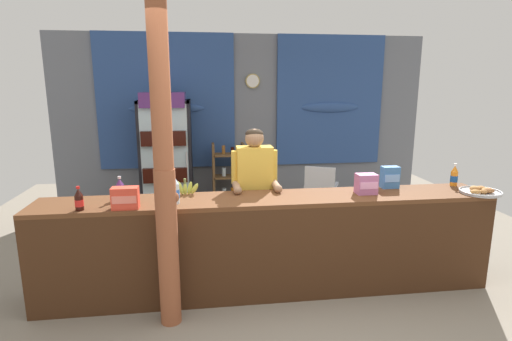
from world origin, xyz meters
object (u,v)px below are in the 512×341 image
object	(u,v)px
timber_post	(164,176)
snack_box_biscuit	(390,177)
soda_bottle_grape_soda	(120,189)
pastry_tray	(481,191)
snack_box_crackers	(125,198)
shopkeeper	(255,185)
soda_bottle_orange_soda	(454,176)
drink_fridge	(166,152)
stall_counter	(271,238)
snack_box_wafer	(366,184)
banana_bunch	(185,188)
soda_bottle_water	(174,190)
bottle_shelf_rack	(228,179)
plastic_lawn_chair	(321,191)
soda_bottle_cola	(79,200)

from	to	relation	value
timber_post	snack_box_biscuit	distance (m)	2.27
soda_bottle_grape_soda	pastry_tray	distance (m)	3.41
soda_bottle_grape_soda	snack_box_crackers	bearing A→B (deg)	-71.72
timber_post	soda_bottle_grape_soda	world-z (taller)	timber_post
snack_box_crackers	shopkeeper	bearing A→B (deg)	26.51
timber_post	soda_bottle_orange_soda	world-z (taller)	timber_post
drink_fridge	soda_bottle_grape_soda	xyz separation A→B (m)	(-0.24, -2.06, 0.01)
snack_box_crackers	snack_box_biscuit	size ratio (longest dim) A/B	1.00
snack_box_crackers	pastry_tray	bearing A→B (deg)	0.74
soda_bottle_orange_soda	timber_post	bearing A→B (deg)	-168.06
pastry_tray	stall_counter	bearing A→B (deg)	179.33
soda_bottle_grape_soda	snack_box_wafer	xyz separation A→B (m)	(2.30, -0.12, 0.01)
snack_box_biscuit	shopkeeper	bearing A→B (deg)	170.56
stall_counter	banana_bunch	distance (m)	0.94
timber_post	shopkeeper	bearing A→B (deg)	45.35
timber_post	snack_box_biscuit	xyz separation A→B (m)	(2.17, 0.61, -0.22)
soda_bottle_water	bottle_shelf_rack	bearing A→B (deg)	75.29
drink_fridge	plastic_lawn_chair	xyz separation A→B (m)	(2.16, -0.40, -0.53)
bottle_shelf_rack	banana_bunch	size ratio (longest dim) A/B	4.14
banana_bunch	shopkeeper	bearing A→B (deg)	16.23
shopkeeper	soda_bottle_cola	distance (m)	1.66
shopkeeper	soda_bottle_orange_soda	size ratio (longest dim) A/B	6.61
bottle_shelf_rack	snack_box_crackers	distance (m)	2.75
banana_bunch	snack_box_biscuit	bearing A→B (deg)	-0.65
snack_box_biscuit	pastry_tray	xyz separation A→B (m)	(0.78, -0.32, -0.09)
soda_bottle_grape_soda	snack_box_wafer	distance (m)	2.31
shopkeeper	pastry_tray	distance (m)	2.20
pastry_tray	shopkeeper	bearing A→B (deg)	165.65
drink_fridge	snack_box_wafer	world-z (taller)	drink_fridge
soda_bottle_cola	pastry_tray	size ratio (longest dim) A/B	0.54
soda_bottle_water	pastry_tray	world-z (taller)	soda_bottle_water
pastry_tray	snack_box_wafer	bearing A→B (deg)	172.65
drink_fridge	soda_bottle_grape_soda	size ratio (longest dim) A/B	8.72
drink_fridge	snack_box_wafer	distance (m)	3.00
stall_counter	pastry_tray	xyz separation A→B (m)	(2.04, -0.02, 0.38)
banana_bunch	timber_post	bearing A→B (deg)	-101.59
snack_box_wafer	banana_bunch	bearing A→B (deg)	173.33
timber_post	snack_box_wafer	xyz separation A→B (m)	(1.85, 0.43, -0.23)
stall_counter	bottle_shelf_rack	distance (m)	2.45
plastic_lawn_chair	pastry_tray	size ratio (longest dim) A/B	2.25
drink_fridge	snack_box_biscuit	xyz separation A→B (m)	(2.38, -2.00, 0.03)
stall_counter	drink_fridge	size ratio (longest dim) A/B	2.28
shopkeeper	pastry_tray	xyz separation A→B (m)	(2.13, -0.54, 0.00)
bottle_shelf_rack	pastry_tray	bearing A→B (deg)	-47.25
timber_post	soda_bottle_cola	world-z (taller)	timber_post
soda_bottle_water	banana_bunch	world-z (taller)	soda_bottle_water
stall_counter	soda_bottle_orange_soda	xyz separation A→B (m)	(1.97, 0.30, 0.45)
soda_bottle_cola	soda_bottle_water	bearing A→B (deg)	6.88
soda_bottle_water	soda_bottle_cola	bearing A→B (deg)	-173.12
plastic_lawn_chair	soda_bottle_grape_soda	size ratio (longest dim) A/B	4.01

